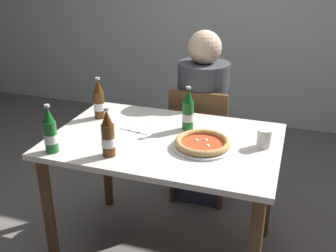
# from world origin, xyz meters

# --- Properties ---
(ground_plane) EXTENTS (8.00, 8.00, 0.00)m
(ground_plane) POSITION_xyz_m (0.00, 0.00, 0.00)
(ground_plane) COLOR slate
(dining_table_main) EXTENTS (1.20, 0.80, 0.75)m
(dining_table_main) POSITION_xyz_m (0.00, 0.00, 0.64)
(dining_table_main) COLOR silver
(dining_table_main) RESTS_ON ground_plane
(chair_behind_table) EXTENTS (0.42, 0.42, 0.85)m
(chair_behind_table) POSITION_xyz_m (0.04, 0.61, 0.48)
(chair_behind_table) COLOR brown
(chair_behind_table) RESTS_ON ground_plane
(diner_seated) EXTENTS (0.34, 0.34, 1.21)m
(diner_seated) POSITION_xyz_m (0.04, 0.66, 0.58)
(diner_seated) COLOR #2D3342
(diner_seated) RESTS_ON ground_plane
(pizza_margherita_near) EXTENTS (0.31, 0.31, 0.04)m
(pizza_margherita_near) POSITION_xyz_m (0.21, -0.04, 0.77)
(pizza_margherita_near) COLOR white
(pizza_margherita_near) RESTS_ON dining_table_main
(beer_bottle_left) EXTENTS (0.07, 0.07, 0.25)m
(beer_bottle_left) POSITION_xyz_m (-0.19, -0.27, 0.85)
(beer_bottle_left) COLOR #512D0F
(beer_bottle_left) RESTS_ON dining_table_main
(beer_bottle_center) EXTENTS (0.07, 0.07, 0.25)m
(beer_bottle_center) POSITION_xyz_m (-0.46, 0.15, 0.85)
(beer_bottle_center) COLOR #512D0F
(beer_bottle_center) RESTS_ON dining_table_main
(beer_bottle_right) EXTENTS (0.07, 0.07, 0.25)m
(beer_bottle_right) POSITION_xyz_m (0.08, 0.15, 0.85)
(beer_bottle_right) COLOR #14591E
(beer_bottle_right) RESTS_ON dining_table_main
(beer_bottle_extra) EXTENTS (0.07, 0.07, 0.25)m
(beer_bottle_extra) POSITION_xyz_m (-0.48, -0.32, 0.85)
(beer_bottle_extra) COLOR #14591E
(beer_bottle_extra) RESTS_ON dining_table_main
(napkin_with_cutlery) EXTENTS (0.21, 0.21, 0.01)m
(napkin_with_cutlery) POSITION_xyz_m (-0.17, 0.11, 0.75)
(napkin_with_cutlery) COLOR white
(napkin_with_cutlery) RESTS_ON dining_table_main
(paper_cup) EXTENTS (0.07, 0.07, 0.09)m
(paper_cup) POSITION_xyz_m (0.50, 0.06, 0.80)
(paper_cup) COLOR white
(paper_cup) RESTS_ON dining_table_main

